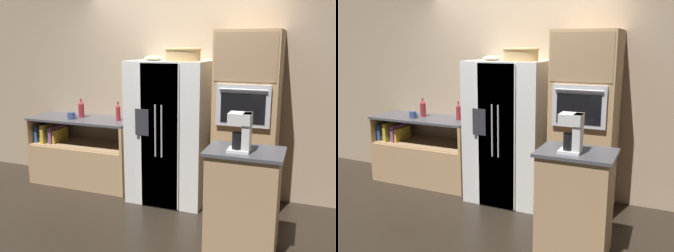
% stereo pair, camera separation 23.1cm
% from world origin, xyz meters
% --- Properties ---
extents(ground_plane, '(20.00, 20.00, 0.00)m').
position_xyz_m(ground_plane, '(0.00, 0.00, 0.00)').
color(ground_plane, black).
extents(wall_back, '(12.00, 0.06, 2.80)m').
position_xyz_m(wall_back, '(0.00, 0.43, 1.40)').
color(wall_back, tan).
rests_on(wall_back, ground_plane).
extents(counter_left, '(1.46, 0.60, 0.92)m').
position_xyz_m(counter_left, '(-1.31, 0.10, 0.34)').
color(counter_left, tan).
rests_on(counter_left, ground_plane).
extents(refrigerator, '(0.92, 0.77, 1.71)m').
position_xyz_m(refrigerator, '(-0.01, 0.03, 0.86)').
color(refrigerator, white).
rests_on(refrigerator, ground_plane).
extents(wall_oven, '(0.69, 0.71, 2.05)m').
position_xyz_m(wall_oven, '(0.91, 0.07, 1.03)').
color(wall_oven, tan).
rests_on(wall_oven, ground_plane).
extents(island_counter, '(0.69, 0.50, 0.98)m').
position_xyz_m(island_counter, '(1.05, -0.89, 0.49)').
color(island_counter, tan).
rests_on(island_counter, ground_plane).
extents(wicker_basket, '(0.42, 0.42, 0.15)m').
position_xyz_m(wicker_basket, '(0.18, -0.05, 1.79)').
color(wicker_basket, tan).
rests_on(wicker_basket, refrigerator).
extents(fruit_bowl, '(0.22, 0.22, 0.06)m').
position_xyz_m(fruit_bowl, '(-0.19, -0.04, 1.74)').
color(fruit_bowl, beige).
rests_on(fruit_bowl, refrigerator).
extents(bottle_tall, '(0.08, 0.08, 0.26)m').
position_xyz_m(bottle_tall, '(-1.34, 0.14, 1.03)').
color(bottle_tall, maroon).
rests_on(bottle_tall, counter_left).
extents(bottle_short, '(0.06, 0.06, 0.25)m').
position_xyz_m(bottle_short, '(-0.77, 0.12, 1.03)').
color(bottle_short, maroon).
rests_on(bottle_short, counter_left).
extents(mug, '(0.13, 0.10, 0.09)m').
position_xyz_m(mug, '(-1.40, -0.01, 0.96)').
color(mug, '#384C7A').
rests_on(mug, counter_left).
extents(coffee_maker, '(0.19, 0.16, 0.35)m').
position_xyz_m(coffee_maker, '(1.03, -0.96, 1.17)').
color(coffee_maker, white).
rests_on(coffee_maker, island_counter).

